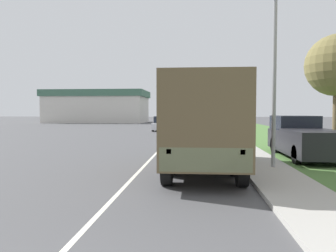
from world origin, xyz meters
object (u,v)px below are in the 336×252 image
Objects in this scene: lamp_post at (268,61)px; car_nearest_ahead at (193,133)px; military_truck at (203,122)px; car_second_ahead at (162,124)px; car_fourth_ahead at (197,118)px; pickup_truck at (303,138)px; car_third_ahead at (173,121)px.

car_nearest_ahead is at bearing 105.75° from lamp_post.
military_truck is 24.44m from car_second_ahead.
car_nearest_ahead is 44.43m from car_fourth_ahead.
car_second_ahead is 21.71m from pickup_truck.
lamp_post is at bearing -75.17° from car_second_ahead.
military_truck is 1.57× the size of car_nearest_ahead.
military_truck is 1.56× the size of car_fourth_ahead.
car_third_ahead is 1.07× the size of car_fourth_ahead.
military_truck is 1.23× the size of pickup_truck.
car_fourth_ahead is at bearing 95.30° from pickup_truck.
military_truck reaches higher than car_fourth_ahead.
car_nearest_ahead is at bearing -75.81° from car_second_ahead.
car_nearest_ahead is 1.10× the size of car_second_ahead.
lamp_post is (6.20, -23.42, 3.19)m from car_second_ahead.
car_second_ahead is at bearing 104.19° from car_nearest_ahead.
military_truck is 40.13m from car_third_ahead.
pickup_truck is (8.38, -35.80, 0.23)m from car_third_ahead.
military_truck is 1.72× the size of car_second_ahead.
pickup_truck is (5.05, -6.10, 0.22)m from car_nearest_ahead.
car_nearest_ahead is 0.78× the size of pickup_truck.
pickup_truck is 5.15m from lamp_post.
military_truck is at bearing -87.81° from car_nearest_ahead.
car_second_ahead is 0.85× the size of car_third_ahead.
car_nearest_ahead is at bearing -83.61° from car_third_ahead.
military_truck is 1.11× the size of lamp_post.
car_third_ahead is at bearing 89.36° from car_second_ahead.
car_third_ahead is at bearing 98.72° from lamp_post.
military_truck is 3.24m from lamp_post.
car_nearest_ahead is (-0.39, 10.26, -1.04)m from military_truck.
military_truck is 6.30m from pickup_truck.
car_fourth_ahead is (0.37, 44.43, 0.02)m from car_nearest_ahead.
lamp_post reaches higher than military_truck.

